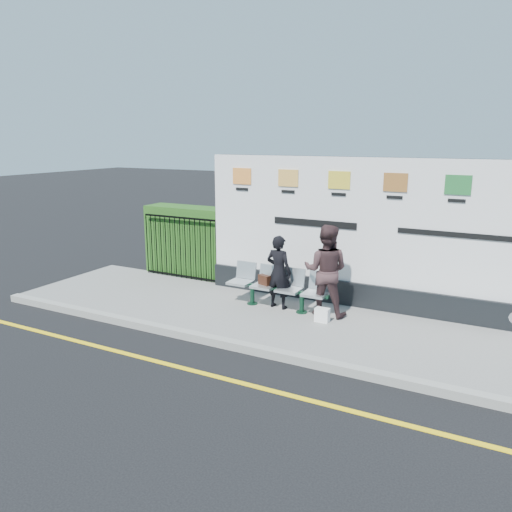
{
  "coord_description": "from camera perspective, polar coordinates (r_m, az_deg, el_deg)",
  "views": [
    {
      "loc": [
        2.54,
        -5.78,
        3.49
      ],
      "look_at": [
        -1.82,
        2.55,
        1.25
      ],
      "focal_mm": 35.0,
      "sensor_mm": 36.0,
      "label": 1
    }
  ],
  "objects": [
    {
      "name": "railing",
      "position": [
        12.26,
        -8.64,
        1.0
      ],
      "size": [
        2.05,
        0.06,
        1.54
      ],
      "primitive_type": null,
      "color": "black",
      "rests_on": "pavement"
    },
    {
      "name": "kerb",
      "position": [
        8.01,
        6.54,
        -11.97
      ],
      "size": [
        14.0,
        0.18,
        0.14
      ],
      "primitive_type": "cube",
      "color": "gray",
      "rests_on": "ground"
    },
    {
      "name": "bench",
      "position": [
        10.1,
        2.35,
        -4.75
      ],
      "size": [
        2.13,
        0.58,
        0.46
      ],
      "primitive_type": null,
      "rotation": [
        0.0,
        0.0,
        -0.01
      ],
      "color": "#B2B9BC",
      "rests_on": "pavement"
    },
    {
      "name": "ground",
      "position": [
        7.22,
        3.54,
        -15.55
      ],
      "size": [
        80.0,
        80.0,
        0.0
      ],
      "primitive_type": "plane",
      "color": "black"
    },
    {
      "name": "billboard",
      "position": [
        10.06,
        15.3,
        1.05
      ],
      "size": [
        8.0,
        0.3,
        3.0
      ],
      "color": "black",
      "rests_on": "pavement"
    },
    {
      "name": "handbag_brown",
      "position": [
        10.12,
        0.95,
        -2.75
      ],
      "size": [
        0.28,
        0.19,
        0.2
      ],
      "primitive_type": "cube",
      "rotation": [
        0.0,
        0.0,
        -0.33
      ],
      "color": "black",
      "rests_on": "bench"
    },
    {
      "name": "carrier_bag_white",
      "position": [
        9.48,
        7.57,
        -6.7
      ],
      "size": [
        0.26,
        0.16,
        0.26
      ],
      "primitive_type": "cube",
      "color": "white",
      "rests_on": "pavement"
    },
    {
      "name": "yellow_line",
      "position": [
        7.22,
        3.54,
        -15.52
      ],
      "size": [
        14.0,
        0.1,
        0.01
      ],
      "primitive_type": "cube",
      "color": "yellow",
      "rests_on": "ground"
    },
    {
      "name": "woman_left",
      "position": [
        9.99,
        2.61,
        -1.84
      ],
      "size": [
        0.58,
        0.41,
        1.49
      ],
      "primitive_type": "imported",
      "rotation": [
        0.0,
        0.0,
        3.05
      ],
      "color": "black",
      "rests_on": "pavement"
    },
    {
      "name": "hedge",
      "position": [
        12.6,
        -7.45,
        1.75
      ],
      "size": [
        2.35,
        0.7,
        1.7
      ],
      "primitive_type": "cube",
      "color": "#255319",
      "rests_on": "pavement"
    },
    {
      "name": "pavement",
      "position": [
        9.32,
        9.91,
        -8.41
      ],
      "size": [
        14.0,
        3.0,
        0.12
      ],
      "primitive_type": "cube",
      "color": "slate",
      "rests_on": "ground"
    },
    {
      "name": "woman_right",
      "position": [
        9.62,
        7.98,
        -1.66
      ],
      "size": [
        0.96,
        0.8,
        1.78
      ],
      "primitive_type": "imported",
      "rotation": [
        0.0,
        0.0,
        3.3
      ],
      "color": "#3D2729",
      "rests_on": "pavement"
    }
  ]
}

